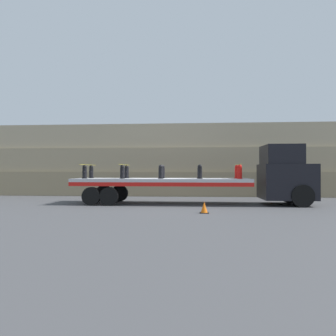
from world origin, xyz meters
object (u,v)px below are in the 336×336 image
at_px(fire_hydrant_black_near_3, 200,172).
at_px(fire_hydrant_black_far_3, 199,172).
at_px(truck_cab, 287,175).
at_px(flatbed_trailer, 151,183).
at_px(fire_hydrant_red_near_4, 240,172).
at_px(fire_hydrant_black_near_1, 122,172).
at_px(fire_hydrant_black_far_0, 91,172).
at_px(fire_hydrant_black_near_2, 161,172).
at_px(traffic_cone, 204,208).
at_px(fire_hydrant_black_far_2, 163,172).
at_px(fire_hydrant_red_far_4, 237,172).
at_px(fire_hydrant_black_near_0, 85,172).
at_px(fire_hydrant_black_far_1, 127,172).

xyz_separation_m(fire_hydrant_black_near_3, fire_hydrant_black_far_3, (0.00, 1.11, 0.00)).
xyz_separation_m(truck_cab, flatbed_trailer, (-7.15, 0.00, -0.43)).
relative_size(truck_cab, fire_hydrant_red_near_4, 4.24).
bearing_deg(fire_hydrant_black_near_1, fire_hydrant_black_far_0, 151.19).
bearing_deg(fire_hydrant_black_near_1, fire_hydrant_black_near_2, 0.00).
bearing_deg(traffic_cone, fire_hydrant_black_far_2, 116.81).
height_order(fire_hydrant_black_far_3, fire_hydrant_red_far_4, same).
bearing_deg(truck_cab, fire_hydrant_black_far_3, 173.00).
bearing_deg(fire_hydrant_black_near_3, truck_cab, 7.00).
bearing_deg(fire_hydrant_black_near_2, fire_hydrant_black_near_0, 180.00).
height_order(truck_cab, fire_hydrant_black_near_1, truck_cab).
distance_m(fire_hydrant_black_near_0, fire_hydrant_black_near_2, 4.05).
distance_m(fire_hydrant_black_far_3, fire_hydrant_red_near_4, 2.31).
bearing_deg(fire_hydrant_black_near_2, fire_hydrant_black_far_1, 151.19).
bearing_deg(fire_hydrant_black_far_2, fire_hydrant_red_far_4, 0.00).
distance_m(fire_hydrant_black_near_0, fire_hydrant_red_near_4, 8.09).
distance_m(fire_hydrant_black_far_2, fire_hydrant_red_near_4, 4.20).
distance_m(truck_cab, fire_hydrant_red_near_4, 2.57).
xyz_separation_m(fire_hydrant_black_far_2, fire_hydrant_black_near_3, (2.02, -1.11, 0.00)).
relative_size(fire_hydrant_black_near_1, fire_hydrant_black_near_3, 1.00).
relative_size(fire_hydrant_black_far_0, fire_hydrant_black_near_1, 1.00).
relative_size(fire_hydrant_black_far_2, fire_hydrant_black_near_3, 1.00).
xyz_separation_m(truck_cab, fire_hydrant_red_far_4, (-2.50, 0.56, 0.18)).
height_order(fire_hydrant_black_far_2, fire_hydrant_red_near_4, same).
relative_size(fire_hydrant_black_far_3, fire_hydrant_red_near_4, 1.00).
bearing_deg(fire_hydrant_black_near_0, traffic_cone, -26.90).
bearing_deg(traffic_cone, fire_hydrant_black_far_3, 91.73).
bearing_deg(fire_hydrant_black_near_3, flatbed_trailer, 168.05).
height_order(fire_hydrant_black_far_0, fire_hydrant_black_near_2, same).
bearing_deg(fire_hydrant_black_far_3, fire_hydrant_red_far_4, 0.00).
relative_size(fire_hydrant_black_far_0, fire_hydrant_black_far_2, 1.00).
height_order(fire_hydrant_black_near_1, fire_hydrant_black_near_2, same).
height_order(fire_hydrant_black_near_1, fire_hydrant_red_near_4, same).
xyz_separation_m(fire_hydrant_black_near_3, fire_hydrant_red_near_4, (2.02, 0.00, 0.00)).
bearing_deg(fire_hydrant_black_far_3, fire_hydrant_black_far_0, 180.00).
bearing_deg(flatbed_trailer, fire_hydrant_black_far_1, 158.58).
height_order(fire_hydrant_red_near_4, fire_hydrant_red_far_4, same).
bearing_deg(truck_cab, traffic_cone, -139.94).
bearing_deg(fire_hydrant_black_near_0, fire_hydrant_red_far_4, 7.83).
distance_m(fire_hydrant_red_near_4, fire_hydrant_red_far_4, 1.11).
bearing_deg(fire_hydrant_red_far_4, fire_hydrant_black_far_0, 180.00).
distance_m(truck_cab, flatbed_trailer, 7.17).
relative_size(flatbed_trailer, fire_hydrant_black_near_3, 12.73).
relative_size(fire_hydrant_black_far_1, traffic_cone, 1.51).
xyz_separation_m(fire_hydrant_black_far_1, fire_hydrant_black_far_2, (2.02, 0.00, 0.00)).
xyz_separation_m(fire_hydrant_black_near_1, fire_hydrant_red_far_4, (6.07, 1.11, 0.00)).
bearing_deg(fire_hydrant_black_far_2, fire_hydrant_black_near_0, -164.62).
relative_size(fire_hydrant_black_near_3, fire_hydrant_red_far_4, 1.00).
bearing_deg(fire_hydrant_red_near_4, flatbed_trailer, 173.18).
xyz_separation_m(fire_hydrant_black_near_2, fire_hydrant_black_near_3, (2.02, 0.00, 0.00)).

